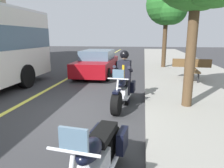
{
  "coord_description": "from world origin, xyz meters",
  "views": [
    {
      "loc": [
        5.34,
        1.9,
        2.16
      ],
      "look_at": [
        -0.67,
        0.98,
        0.75
      ],
      "focal_mm": 33.01,
      "sensor_mm": 36.0,
      "label": 1
    }
  ],
  "objects": [
    {
      "name": "bench_sidewalk",
      "position": [
        -4.92,
        4.21,
        0.71
      ],
      "size": [
        1.83,
        1.8,
        0.95
      ],
      "color": "brown",
      "rests_on": "sidewalk_curb"
    },
    {
      "name": "motorcycle_main",
      "position": [
        -0.91,
        1.29,
        0.45
      ],
      "size": [
        2.22,
        0.74,
        1.26
      ],
      "color": "black",
      "rests_on": "ground_plane"
    },
    {
      "name": "car_dark",
      "position": [
        -6.06,
        -0.69,
        0.69
      ],
      "size": [
        4.6,
        1.92,
        1.4
      ],
      "color": "maroon",
      "rests_on": "ground_plane"
    },
    {
      "name": "street_tree_curbside",
      "position": [
        -8.72,
        3.31,
        4.03
      ],
      "size": [
        2.8,
        2.6,
        5.3
      ],
      "color": "#42301E",
      "rests_on": "sidewalk_curb"
    },
    {
      "name": "rider_main",
      "position": [
        -1.1,
        1.31,
        1.04
      ],
      "size": [
        0.66,
        0.59,
        1.74
      ],
      "color": "black",
      "rests_on": "ground_plane"
    },
    {
      "name": "motorcycle_parked",
      "position": [
        2.87,
        1.31,
        0.45
      ],
      "size": [
        2.22,
        0.76,
        1.26
      ],
      "color": "black",
      "rests_on": "ground_plane"
    },
    {
      "name": "ground_plane",
      "position": [
        0.0,
        0.0,
        0.0
      ],
      "size": [
        80.0,
        80.0,
        0.0
      ],
      "primitive_type": "plane",
      "color": "#333335"
    },
    {
      "name": "lane_center_stripe",
      "position": [
        0.0,
        -2.0,
        0.01
      ],
      "size": [
        60.0,
        0.16,
        0.01
      ],
      "primitive_type": "cube",
      "color": "#E5DB4C",
      "rests_on": "ground_plane"
    }
  ]
}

